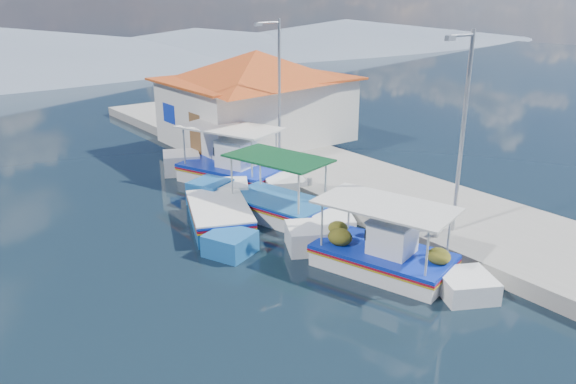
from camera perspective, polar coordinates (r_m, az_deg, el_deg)
ground at (r=13.99m, az=11.21°, el=-12.86°), size 160.00×160.00×0.00m
quay at (r=21.48m, az=9.94°, el=-0.24°), size 5.00×44.00×0.50m
bollards at (r=19.43m, az=7.37°, el=-1.00°), size 0.20×17.20×0.30m
main_caique at (r=16.12m, az=9.49°, el=-6.42°), size 3.22×6.46×2.22m
caique_green_canopy at (r=19.63m, az=-1.10°, el=-1.51°), size 2.97×6.31×2.43m
caique_blue_hull at (r=19.03m, az=-7.18°, el=-2.55°), size 3.40×5.85×1.13m
caique_far at (r=23.31m, az=-5.87°, el=2.13°), size 3.86×7.00×2.62m
harbor_building at (r=27.69m, az=-3.18°, el=9.86°), size 10.49×10.49×4.40m
lamp_post_near at (r=17.04m, az=17.27°, el=6.60°), size 1.21×0.14×6.00m
lamp_post_far at (r=23.33m, az=-1.07°, el=10.75°), size 1.21×0.14×6.00m
mountain_ridge at (r=65.71m, az=-24.06°, el=13.20°), size 171.40×96.00×5.50m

